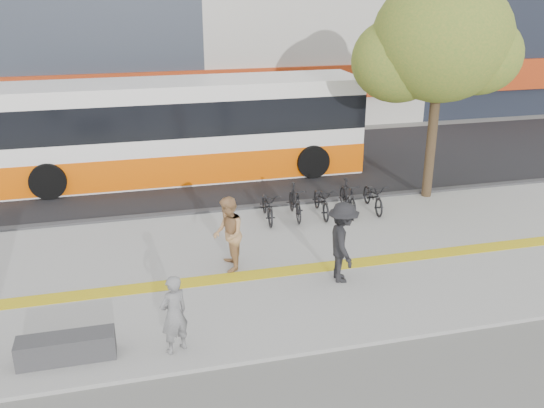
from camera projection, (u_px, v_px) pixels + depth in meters
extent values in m
plane|color=slate|center=(210.00, 308.00, 11.66)|extent=(120.00, 120.00, 0.00)
cube|color=gray|center=(200.00, 272.00, 13.01)|extent=(40.00, 7.00, 0.08)
cube|color=gold|center=(203.00, 281.00, 12.54)|extent=(40.00, 0.45, 0.01)
cube|color=black|center=(170.00, 173.00, 19.81)|extent=(40.00, 8.00, 0.06)
cube|color=#313133|center=(183.00, 214.00, 16.17)|extent=(40.00, 0.25, 0.14)
cube|color=#B43711|center=(205.00, 87.00, 24.15)|extent=(19.00, 0.50, 1.40)
cube|color=#313133|center=(66.00, 348.00, 9.87)|extent=(1.60, 0.45, 0.45)
cylinder|color=#39281A|center=(431.00, 143.00, 16.98)|extent=(0.28, 0.28, 3.20)
ellipsoid|color=#507627|center=(441.00, 39.00, 15.95)|extent=(3.80, 3.80, 3.42)
ellipsoid|color=#507627|center=(398.00, 60.00, 16.38)|extent=(2.60, 2.60, 2.34)
ellipsoid|color=#507627|center=(477.00, 55.00, 15.93)|extent=(2.40, 2.40, 2.16)
ellipsoid|color=#507627|center=(440.00, 7.00, 16.46)|extent=(2.20, 2.20, 1.98)
cube|color=white|center=(181.00, 129.00, 18.89)|extent=(11.62, 2.42, 3.10)
cube|color=#F25E04|center=(183.00, 160.00, 19.25)|extent=(11.64, 2.44, 0.97)
cube|color=black|center=(180.00, 113.00, 18.70)|extent=(11.64, 2.44, 1.06)
cylinder|color=black|center=(48.00, 181.00, 17.22)|extent=(1.06, 0.34, 1.06)
cylinder|color=black|center=(55.00, 158.00, 19.41)|extent=(1.06, 0.34, 1.06)
cylinder|color=black|center=(313.00, 161.00, 19.09)|extent=(1.06, 0.34, 1.06)
cylinder|color=black|center=(292.00, 143.00, 21.28)|extent=(1.06, 0.34, 1.06)
imported|color=black|center=(268.00, 206.00, 15.61)|extent=(0.67, 1.60, 0.82)
imported|color=black|center=(295.00, 202.00, 15.77)|extent=(0.55, 1.54, 0.91)
imported|color=black|center=(322.00, 201.00, 15.96)|extent=(0.67, 1.60, 0.82)
imported|color=black|center=(348.00, 197.00, 16.12)|extent=(0.55, 1.54, 0.91)
imported|color=black|center=(373.00, 196.00, 16.31)|extent=(0.67, 1.60, 0.82)
imported|color=black|center=(174.00, 314.00, 9.93)|extent=(0.63, 0.55, 1.44)
imported|color=tan|center=(228.00, 234.00, 12.78)|extent=(0.70, 0.86, 1.67)
imported|color=black|center=(343.00, 242.00, 12.30)|extent=(0.80, 1.21, 1.75)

